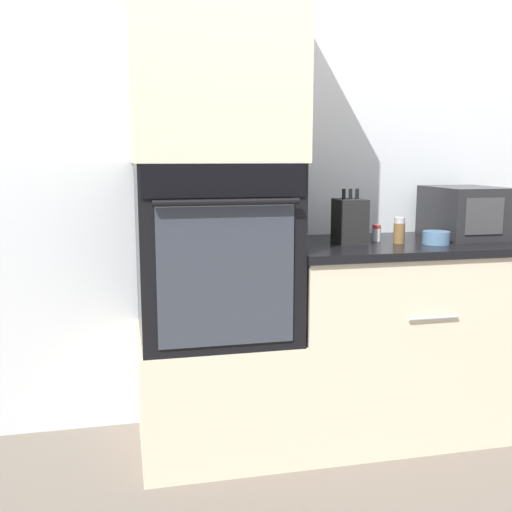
{
  "coord_description": "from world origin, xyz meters",
  "views": [
    {
      "loc": [
        -0.71,
        -2.18,
        1.28
      ],
      "look_at": [
        -0.17,
        0.21,
        0.87
      ],
      "focal_mm": 42.0,
      "sensor_mm": 36.0,
      "label": 1
    }
  ],
  "objects_px": {
    "wall_oven": "(214,250)",
    "condiment_jar_mid": "(399,231)",
    "knife_block": "(350,221)",
    "bowl": "(436,238)",
    "microwave": "(464,212)",
    "condiment_jar_near": "(346,229)",
    "condiment_jar_far": "(376,233)"
  },
  "relations": [
    {
      "from": "microwave",
      "to": "condiment_jar_mid",
      "type": "distance_m",
      "value": 0.41
    },
    {
      "from": "microwave",
      "to": "bowl",
      "type": "xyz_separation_m",
      "value": [
        -0.24,
        -0.17,
        -0.09
      ]
    },
    {
      "from": "wall_oven",
      "to": "condiment_jar_mid",
      "type": "relative_size",
      "value": 6.32
    },
    {
      "from": "microwave",
      "to": "condiment_jar_near",
      "type": "xyz_separation_m",
      "value": [
        -0.57,
        0.06,
        -0.07
      ]
    },
    {
      "from": "knife_block",
      "to": "bowl",
      "type": "bearing_deg",
      "value": -16.39
    },
    {
      "from": "bowl",
      "to": "condiment_jar_far",
      "type": "distance_m",
      "value": 0.26
    },
    {
      "from": "bowl",
      "to": "condiment_jar_far",
      "type": "height_order",
      "value": "condiment_jar_far"
    },
    {
      "from": "condiment_jar_near",
      "to": "knife_block",
      "type": "bearing_deg",
      "value": -103.8
    },
    {
      "from": "wall_oven",
      "to": "bowl",
      "type": "relative_size",
      "value": 6.21
    },
    {
      "from": "bowl",
      "to": "condiment_jar_near",
      "type": "bearing_deg",
      "value": 145.31
    },
    {
      "from": "knife_block",
      "to": "microwave",
      "type": "bearing_deg",
      "value": 6.41
    },
    {
      "from": "knife_block",
      "to": "condiment_jar_far",
      "type": "bearing_deg",
      "value": 12.98
    },
    {
      "from": "microwave",
      "to": "condiment_jar_far",
      "type": "bearing_deg",
      "value": -175.69
    },
    {
      "from": "wall_oven",
      "to": "microwave",
      "type": "distance_m",
      "value": 1.21
    },
    {
      "from": "microwave",
      "to": "bowl",
      "type": "relative_size",
      "value": 3.27
    },
    {
      "from": "bowl",
      "to": "knife_block",
      "type": "bearing_deg",
      "value": 163.61
    },
    {
      "from": "wall_oven",
      "to": "condiment_jar_mid",
      "type": "distance_m",
      "value": 0.82
    },
    {
      "from": "knife_block",
      "to": "condiment_jar_far",
      "type": "relative_size",
      "value": 3.24
    },
    {
      "from": "knife_block",
      "to": "bowl",
      "type": "relative_size",
      "value": 2.05
    },
    {
      "from": "bowl",
      "to": "condiment_jar_mid",
      "type": "relative_size",
      "value": 1.02
    },
    {
      "from": "bowl",
      "to": "condiment_jar_mid",
      "type": "height_order",
      "value": "condiment_jar_mid"
    },
    {
      "from": "bowl",
      "to": "condiment_jar_near",
      "type": "height_order",
      "value": "condiment_jar_near"
    },
    {
      "from": "knife_block",
      "to": "wall_oven",
      "type": "bearing_deg",
      "value": 179.66
    },
    {
      "from": "wall_oven",
      "to": "bowl",
      "type": "bearing_deg",
      "value": -6.51
    },
    {
      "from": "knife_block",
      "to": "bowl",
      "type": "xyz_separation_m",
      "value": [
        0.36,
        -0.11,
        -0.07
      ]
    },
    {
      "from": "condiment_jar_mid",
      "to": "bowl",
      "type": "bearing_deg",
      "value": -22.08
    },
    {
      "from": "knife_block",
      "to": "condiment_jar_far",
      "type": "height_order",
      "value": "knife_block"
    },
    {
      "from": "condiment_jar_near",
      "to": "condiment_jar_mid",
      "type": "relative_size",
      "value": 0.87
    },
    {
      "from": "condiment_jar_mid",
      "to": "condiment_jar_far",
      "type": "distance_m",
      "value": 0.11
    },
    {
      "from": "condiment_jar_near",
      "to": "wall_oven",
      "type": "bearing_deg",
      "value": -169.3
    },
    {
      "from": "bowl",
      "to": "wall_oven",
      "type": "bearing_deg",
      "value": 173.49
    },
    {
      "from": "knife_block",
      "to": "condiment_jar_mid",
      "type": "distance_m",
      "value": 0.22
    }
  ]
}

